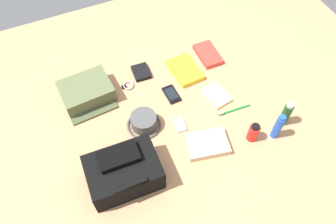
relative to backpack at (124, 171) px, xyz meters
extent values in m
cube|color=tan|center=(-0.32, -0.23, -0.09)|extent=(2.64, 2.02, 0.02)
cube|color=black|center=(0.00, 0.00, 0.00)|extent=(0.33, 0.23, 0.14)
cube|color=black|center=(0.00, -0.04, 0.08)|extent=(0.18, 0.11, 0.03)
cylinder|color=black|center=(0.00, 0.11, 0.08)|extent=(0.14, 0.02, 0.02)
cube|color=#56603D|center=(0.02, -0.52, -0.03)|extent=(0.27, 0.22, 0.09)
cube|color=#454D30|center=(0.02, -0.41, -0.07)|extent=(0.25, 0.09, 0.01)
cylinder|color=#494949|center=(-0.19, -0.23, -0.03)|extent=(0.13, 0.13, 0.07)
torus|color=#494949|center=(-0.19, -0.23, -0.07)|extent=(0.17, 0.17, 0.01)
cylinder|color=#19471E|center=(-0.84, 0.04, 0.00)|extent=(0.04, 0.04, 0.14)
cylinder|color=silver|center=(-0.84, 0.04, 0.08)|extent=(0.03, 0.03, 0.01)
cylinder|color=blue|center=(-0.75, 0.09, 0.00)|extent=(0.04, 0.04, 0.15)
cylinder|color=blue|center=(-0.75, 0.09, 0.09)|extent=(0.03, 0.03, 0.01)
cylinder|color=red|center=(-0.64, 0.05, -0.03)|extent=(0.05, 0.05, 0.10)
cylinder|color=black|center=(-0.64, 0.05, 0.03)|extent=(0.04, 0.04, 0.01)
cube|color=red|center=(-0.71, -0.53, -0.06)|extent=(0.11, 0.19, 0.03)
cube|color=white|center=(-0.71, -0.53, -0.06)|extent=(0.11, 0.18, 0.02)
cube|color=yellow|center=(-0.53, -0.47, -0.06)|extent=(0.15, 0.21, 0.03)
cube|color=white|center=(-0.53, -0.47, -0.06)|extent=(0.14, 0.20, 0.02)
cube|color=black|center=(-0.39, -0.35, -0.07)|extent=(0.07, 0.12, 0.01)
cube|color=black|center=(-0.39, -0.35, -0.06)|extent=(0.05, 0.08, 0.00)
cube|color=#B7B7BC|center=(-0.35, -0.16, -0.07)|extent=(0.06, 0.09, 0.01)
cylinder|color=silver|center=(-0.35, -0.17, -0.06)|extent=(0.03, 0.03, 0.00)
torus|color=#99999E|center=(-0.20, -0.50, -0.07)|extent=(0.06, 0.06, 0.01)
cylinder|color=black|center=(-0.18, -0.50, -0.07)|extent=(0.03, 0.03, 0.01)
cylinder|color=#198C33|center=(-0.65, -0.12, -0.07)|extent=(0.18, 0.02, 0.01)
cube|color=white|center=(-0.57, -0.13, -0.06)|extent=(0.02, 0.01, 0.01)
cube|color=black|center=(-0.30, -0.56, -0.06)|extent=(0.10, 0.12, 0.02)
cube|color=beige|center=(-0.61, -0.24, -0.07)|extent=(0.14, 0.17, 0.02)
cube|color=#C6B289|center=(-0.42, 0.00, -0.06)|extent=(0.22, 0.18, 0.04)
camera|label=1|loc=(0.08, 0.65, 1.38)|focal=36.20mm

